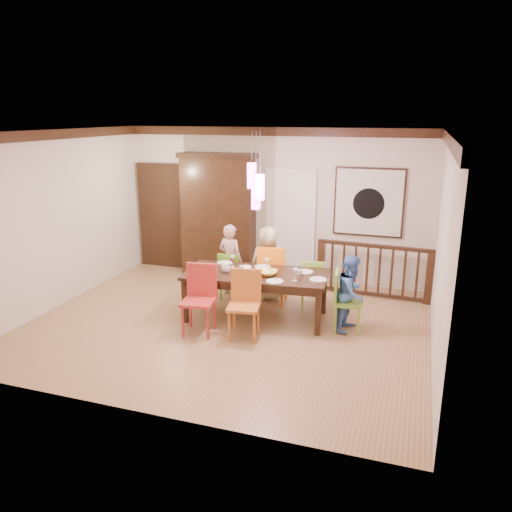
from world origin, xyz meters
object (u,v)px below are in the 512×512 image
(china_hutch, at_px, (218,215))
(balustrade, at_px, (373,270))
(person_far_mid, at_px, (268,263))
(chair_far_left, at_px, (232,272))
(chair_end_right, at_px, (348,297))
(person_end_right, at_px, (351,293))
(dining_table, at_px, (256,278))
(person_far_left, at_px, (231,260))

(china_hutch, height_order, balustrade, china_hutch)
(china_hutch, xyz_separation_m, person_far_mid, (1.35, -1.03, -0.56))
(china_hutch, distance_m, person_far_mid, 1.79)
(chair_far_left, height_order, chair_end_right, chair_end_right)
(chair_far_left, bearing_deg, person_end_right, 164.16)
(dining_table, bearing_deg, chair_far_left, 128.32)
(chair_far_left, relative_size, person_far_left, 0.65)
(chair_end_right, xyz_separation_m, person_end_right, (0.03, 0.04, 0.05))
(chair_end_right, bearing_deg, dining_table, 83.02)
(china_hutch, height_order, person_far_mid, china_hutch)
(balustrade, xyz_separation_m, person_far_left, (-2.41, -0.70, 0.15))
(chair_far_left, distance_m, person_far_mid, 0.65)
(person_end_right, bearing_deg, person_far_left, 80.66)
(person_far_left, bearing_deg, dining_table, 146.14)
(dining_table, height_order, chair_end_right, chair_end_right)
(chair_end_right, height_order, balustrade, balustrade)
(person_far_left, bearing_deg, balustrade, -149.11)
(balustrade, xyz_separation_m, person_end_right, (-0.17, -1.54, 0.08))
(dining_table, xyz_separation_m, person_end_right, (1.48, 0.02, -0.09))
(chair_end_right, bearing_deg, person_end_right, -48.34)
(dining_table, distance_m, chair_far_left, 1.00)
(person_far_left, bearing_deg, chair_far_left, 133.14)
(chair_end_right, height_order, person_far_mid, person_far_mid)
(dining_table, xyz_separation_m, chair_far_left, (-0.68, 0.71, -0.19))
(person_far_left, bearing_deg, person_far_mid, -163.95)
(chair_end_right, bearing_deg, balustrade, -13.84)
(dining_table, bearing_deg, person_far_mid, 89.13)
(person_far_mid, relative_size, person_end_right, 1.12)
(chair_far_left, xyz_separation_m, china_hutch, (-0.74, 1.19, 0.73))
(balustrade, height_order, person_end_right, person_end_right)
(person_end_right, bearing_deg, chair_far_left, 83.32)
(person_far_left, xyz_separation_m, person_far_mid, (0.69, 0.02, 0.00))
(dining_table, distance_m, china_hutch, 2.43)
(chair_end_right, relative_size, balustrade, 0.45)
(china_hutch, distance_m, person_far_left, 1.36)
(person_far_left, distance_m, person_far_mid, 0.69)
(chair_end_right, distance_m, person_far_left, 2.38)
(chair_far_left, distance_m, chair_end_right, 2.25)
(person_far_left, bearing_deg, chair_end_right, 173.09)
(chair_far_left, distance_m, balustrade, 2.49)
(china_hutch, xyz_separation_m, person_far_left, (0.66, -1.05, -0.57))
(person_far_mid, bearing_deg, person_end_right, 128.56)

